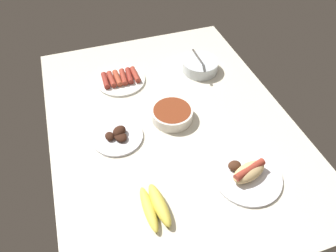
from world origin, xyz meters
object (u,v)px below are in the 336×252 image
at_px(bowl_coleslaw, 200,65).
at_px(banana_bunch, 155,206).
at_px(plate_grilled_meat, 118,136).
at_px(plate_hotdog_assembled, 247,174).
at_px(bowl_chili, 172,114).
at_px(plate_sausages, 121,79).

height_order(bowl_coleslaw, banana_bunch, bowl_coleslaw).
height_order(banana_bunch, plate_grilled_meat, plate_grilled_meat).
xyz_separation_m(plate_hotdog_assembled, bowl_coleslaw, (-0.58, 0.07, 0.01)).
xyz_separation_m(plate_hotdog_assembled, banana_bunch, (0.02, -0.32, 0.00)).
height_order(plate_hotdog_assembled, bowl_chili, plate_hotdog_assembled).
bearing_deg(plate_hotdog_assembled, banana_bunch, -87.07).
relative_size(bowl_chili, plate_sausages, 0.76).
bearing_deg(banana_bunch, plate_sausages, 176.90).
xyz_separation_m(bowl_coleslaw, plate_grilled_meat, (0.28, -0.44, -0.02)).
xyz_separation_m(bowl_coleslaw, banana_bunch, (0.60, -0.39, -0.01)).
relative_size(bowl_coleslaw, plate_sausages, 0.76).
relative_size(bowl_chili, plate_grilled_meat, 0.86).
bearing_deg(plate_sausages, bowl_chili, 26.04).
relative_size(bowl_coleslaw, bowl_chili, 1.01).
height_order(bowl_coleslaw, bowl_chili, bowl_coleslaw).
distance_m(banana_bunch, plate_sausages, 0.63).
xyz_separation_m(bowl_chili, plate_grilled_meat, (0.03, -0.22, -0.02)).
height_order(banana_bunch, bowl_chili, bowl_chili).
bearing_deg(banana_bunch, bowl_chili, 153.58).
distance_m(plate_hotdog_assembled, plate_grilled_meat, 0.47).
height_order(bowl_coleslaw, plate_grilled_meat, bowl_coleslaw).
height_order(plate_hotdog_assembled, plate_sausages, plate_hotdog_assembled).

